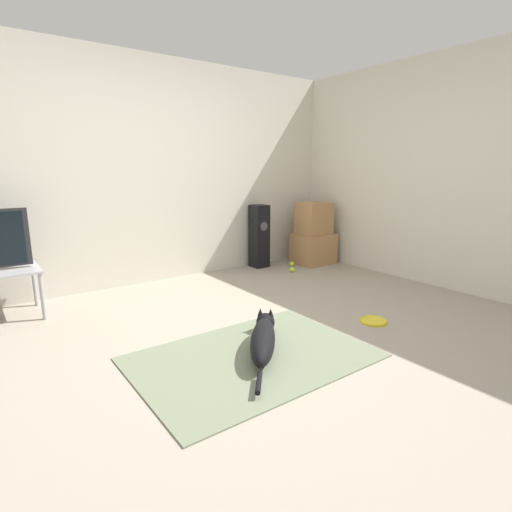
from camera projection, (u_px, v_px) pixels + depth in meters
name	position (u px, v px, depth m)	size (l,w,h in m)	color
ground_plane	(253.00, 341.00, 3.14)	(12.00, 12.00, 0.00)	#9E9384
wall_back	(144.00, 173.00, 4.52)	(8.00, 0.06, 2.55)	beige
wall_right	(445.00, 173.00, 4.36)	(0.06, 8.00, 2.55)	beige
area_rug	(253.00, 357.00, 2.85)	(1.66, 1.15, 0.01)	slate
dog	(263.00, 338.00, 2.92)	(0.73, 0.85, 0.21)	black
frisbee	(373.00, 321.00, 3.50)	(0.23, 0.23, 0.03)	yellow
cardboard_box_lower	(313.00, 249.00, 5.65)	(0.53, 0.44, 0.42)	#A87A4C
cardboard_box_upper	(314.00, 218.00, 5.54)	(0.43, 0.36, 0.44)	#A87A4C
floor_speaker	(259.00, 236.00, 5.40)	(0.21, 0.22, 0.85)	black
tennis_ball_by_boxes	(292.00, 270.00, 5.19)	(0.07, 0.07, 0.07)	#C6E033
tennis_ball_near_speaker	(292.00, 264.00, 5.50)	(0.07, 0.07, 0.07)	#C6E033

